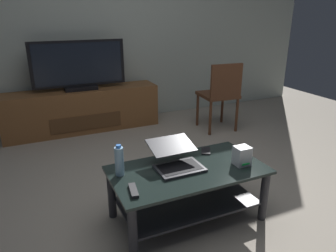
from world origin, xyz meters
The scene contains 11 objects.
ground_plane centered at (0.00, 0.00, 0.00)m, with size 7.68×7.68×0.00m, color #9E9384.
back_wall centered at (0.00, 2.37, 1.40)m, with size 6.40×0.12×2.80m, color #A8B2A8.
coffee_table centered at (-0.12, -0.20, 0.28)m, with size 1.11×0.60×0.42m.
media_cabinet centered at (-0.47, 2.04, 0.27)m, with size 1.95×0.41×0.55m.
television centered at (-0.47, 2.02, 0.84)m, with size 1.14×0.20×0.61m.
dining_chair centered at (1.14, 1.30, 0.51)m, with size 0.47×0.47×0.89m.
laptop centered at (-0.18, -0.13, 0.47)m, with size 0.33×0.37×0.16m.
router_box centered at (0.27, -0.30, 0.49)m, with size 0.11×0.10×0.14m.
water_bottle_near centered at (-0.59, -0.08, 0.52)m, with size 0.06×0.06×0.22m.
cell_phone centered at (0.15, 0.01, 0.42)m, with size 0.07×0.14×0.01m, color black.
tv_remote centered at (-0.57, -0.33, 0.43)m, with size 0.04×0.16×0.02m, color #2D2D30.
Camera 1 is at (-1.08, -1.97, 1.48)m, focal length 33.53 mm.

